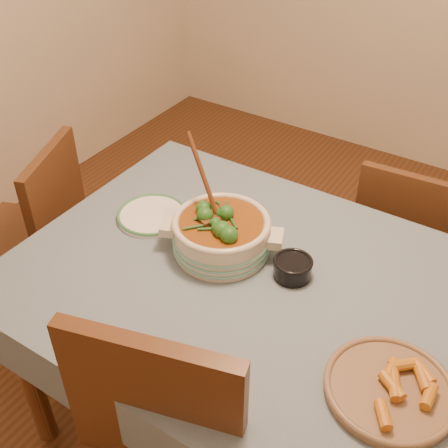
{
  "coord_description": "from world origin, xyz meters",
  "views": [
    {
      "loc": [
        0.47,
        -1.07,
        1.91
      ],
      "look_at": [
        -0.27,
        0.07,
        0.86
      ],
      "focal_mm": 45.0,
      "sensor_mm": 36.0,
      "label": 1
    }
  ],
  "objects_px": {
    "dining_table": "(287,318)",
    "stew_casserole": "(221,232)",
    "chair_left": "(39,230)",
    "condiment_bowl": "(293,267)",
    "fried_plate": "(390,388)",
    "chair_far": "(403,237)",
    "white_plate": "(152,215)"
  },
  "relations": [
    {
      "from": "fried_plate",
      "to": "chair_left",
      "type": "relative_size",
      "value": 0.42
    },
    {
      "from": "chair_far",
      "to": "condiment_bowl",
      "type": "bearing_deg",
      "value": 74.91
    },
    {
      "from": "dining_table",
      "to": "chair_left",
      "type": "height_order",
      "value": "chair_left"
    },
    {
      "from": "dining_table",
      "to": "condiment_bowl",
      "type": "xyz_separation_m",
      "value": [
        -0.03,
        0.08,
        0.13
      ]
    },
    {
      "from": "dining_table",
      "to": "stew_casserole",
      "type": "relative_size",
      "value": 4.36
    },
    {
      "from": "dining_table",
      "to": "stew_casserole",
      "type": "distance_m",
      "value": 0.33
    },
    {
      "from": "stew_casserole",
      "to": "white_plate",
      "type": "distance_m",
      "value": 0.3
    },
    {
      "from": "condiment_bowl",
      "to": "chair_far",
      "type": "distance_m",
      "value": 0.83
    },
    {
      "from": "white_plate",
      "to": "fried_plate",
      "type": "distance_m",
      "value": 0.96
    },
    {
      "from": "stew_casserole",
      "to": "chair_left",
      "type": "relative_size",
      "value": 0.44
    },
    {
      "from": "condiment_bowl",
      "to": "chair_left",
      "type": "height_order",
      "value": "chair_left"
    },
    {
      "from": "chair_left",
      "to": "stew_casserole",
      "type": "bearing_deg",
      "value": 70.23
    },
    {
      "from": "white_plate",
      "to": "chair_left",
      "type": "xyz_separation_m",
      "value": [
        -0.57,
        -0.05,
        -0.27
      ]
    },
    {
      "from": "fried_plate",
      "to": "chair_far",
      "type": "xyz_separation_m",
      "value": [
        -0.24,
        0.99,
        -0.31
      ]
    },
    {
      "from": "chair_far",
      "to": "chair_left",
      "type": "xyz_separation_m",
      "value": [
        -1.26,
        -0.8,
        0.03
      ]
    },
    {
      "from": "stew_casserole",
      "to": "white_plate",
      "type": "xyz_separation_m",
      "value": [
        -0.29,
        0.02,
        -0.07
      ]
    },
    {
      "from": "white_plate",
      "to": "chair_left",
      "type": "distance_m",
      "value": 0.64
    },
    {
      "from": "dining_table",
      "to": "chair_far",
      "type": "distance_m",
      "value": 0.86
    },
    {
      "from": "chair_far",
      "to": "chair_left",
      "type": "height_order",
      "value": "chair_left"
    },
    {
      "from": "stew_casserole",
      "to": "fried_plate",
      "type": "distance_m",
      "value": 0.67
    },
    {
      "from": "stew_casserole",
      "to": "fried_plate",
      "type": "bearing_deg",
      "value": -19.72
    },
    {
      "from": "chair_far",
      "to": "chair_left",
      "type": "relative_size",
      "value": 0.94
    },
    {
      "from": "fried_plate",
      "to": "chair_left",
      "type": "height_order",
      "value": "chair_left"
    },
    {
      "from": "stew_casserole",
      "to": "condiment_bowl",
      "type": "relative_size",
      "value": 2.85
    },
    {
      "from": "dining_table",
      "to": "fried_plate",
      "type": "distance_m",
      "value": 0.41
    },
    {
      "from": "stew_casserole",
      "to": "fried_plate",
      "type": "relative_size",
      "value": 1.06
    },
    {
      "from": "dining_table",
      "to": "condiment_bowl",
      "type": "bearing_deg",
      "value": 111.78
    },
    {
      "from": "stew_casserole",
      "to": "chair_left",
      "type": "bearing_deg",
      "value": -177.72
    },
    {
      "from": "condiment_bowl",
      "to": "fried_plate",
      "type": "distance_m",
      "value": 0.46
    },
    {
      "from": "condiment_bowl",
      "to": "dining_table",
      "type": "bearing_deg",
      "value": -68.22
    },
    {
      "from": "white_plate",
      "to": "stew_casserole",
      "type": "bearing_deg",
      "value": -3.57
    },
    {
      "from": "chair_left",
      "to": "dining_table",
      "type": "bearing_deg",
      "value": 66.53
    }
  ]
}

